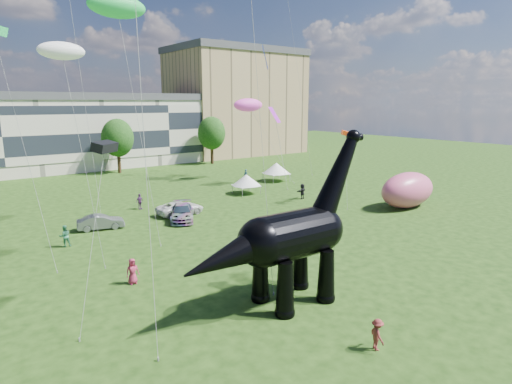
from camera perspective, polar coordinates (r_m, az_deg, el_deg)
ground at (r=26.20m, az=6.82°, el=-14.35°), size 220.00×220.00×0.00m
apartment_block at (r=99.37m, az=-2.66°, el=11.58°), size 28.00×18.00×22.00m
tree_mid_right at (r=74.10m, az=-18.00°, el=7.26°), size 5.20×5.20×9.44m
tree_far_right at (r=81.84m, az=-5.95°, el=8.16°), size 5.20×5.20×9.44m
dinosaur_sculpture at (r=24.52m, az=4.10°, el=-6.34°), size 12.56×3.53×10.30m
car_grey at (r=42.10m, az=-19.99°, el=-3.79°), size 4.39×2.42×1.37m
car_white at (r=45.39m, az=-10.07°, el=-2.12°), size 5.05×2.44×1.39m
car_dark at (r=43.21m, az=-9.83°, el=-2.70°), size 4.51×5.80×1.57m
gazebo_near at (r=54.69m, az=-1.31°, el=1.60°), size 4.00×4.00×2.52m
gazebo_far at (r=63.50m, az=2.72°, el=3.19°), size 4.41×4.41×2.76m
inflatable_pink at (r=50.44m, az=19.55°, el=0.26°), size 7.90×3.98×3.94m
visitors at (r=37.58m, az=-11.34°, el=-4.84°), size 51.99×40.83×1.88m
kites at (r=41.94m, az=-11.77°, el=23.71°), size 60.16×42.13×28.17m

